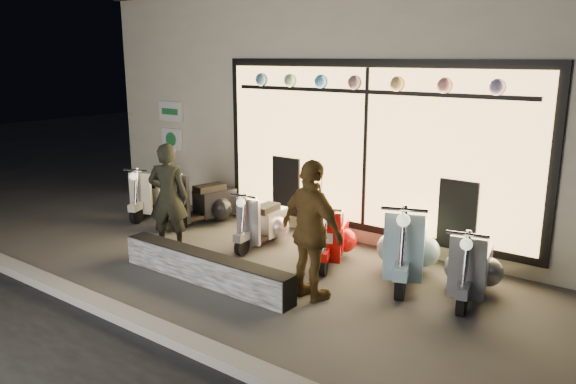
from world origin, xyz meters
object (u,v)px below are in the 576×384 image
scooter_silver (265,222)px  scooter_red (332,236)px  graffiti_barrier (205,268)px  woman (312,231)px  man (168,197)px

scooter_silver → scooter_red: bearing=-5.3°
graffiti_barrier → scooter_silver: 1.74m
scooter_red → woman: (0.53, -1.30, 0.51)m
scooter_red → man: 2.55m
graffiti_barrier → scooter_silver: bearing=102.1°
scooter_silver → woman: (1.77, -1.27, 0.51)m
graffiti_barrier → woman: (1.40, 0.42, 0.67)m
graffiti_barrier → scooter_red: bearing=63.2°
man → woman: (2.79, -0.20, 0.04)m
graffiti_barrier → scooter_red: size_ratio=2.26×
scooter_red → scooter_silver: bearing=158.7°
scooter_silver → scooter_red: size_ratio=1.01×
man → scooter_red: bearing=173.2°
graffiti_barrier → woman: size_ratio=1.61×
scooter_red → woman: bearing=-90.5°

